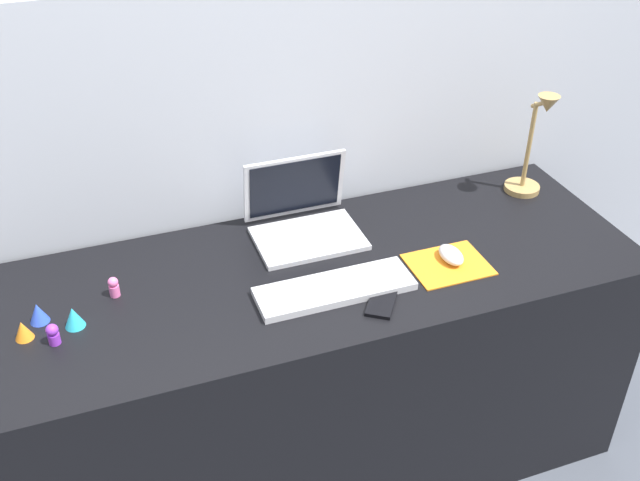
% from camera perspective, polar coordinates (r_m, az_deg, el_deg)
% --- Properties ---
extents(ground_plane, '(6.00, 6.00, 0.00)m').
position_cam_1_polar(ground_plane, '(2.49, -0.23, -16.10)').
color(ground_plane, '#474C56').
extents(back_wall, '(2.98, 0.05, 1.42)m').
position_cam_1_polar(back_wall, '(2.28, -3.30, 2.15)').
color(back_wall, '#B2B7C1').
rests_on(back_wall, ground_plane).
extents(desk, '(1.78, 0.63, 0.74)m').
position_cam_1_polar(desk, '(2.22, -0.25, -9.95)').
color(desk, black).
rests_on(desk, ground_plane).
extents(laptop, '(0.30, 0.25, 0.21)m').
position_cam_1_polar(laptop, '(2.11, -1.38, 2.01)').
color(laptop, silver).
rests_on(laptop, desk).
extents(keyboard, '(0.41, 0.13, 0.02)m').
position_cam_1_polar(keyboard, '(1.90, 1.15, -3.74)').
color(keyboard, silver).
rests_on(keyboard, desk).
extents(mousepad, '(0.21, 0.17, 0.00)m').
position_cam_1_polar(mousepad, '(2.02, 9.87, -1.84)').
color(mousepad, orange).
rests_on(mousepad, desk).
extents(mouse, '(0.06, 0.10, 0.03)m').
position_cam_1_polar(mouse, '(2.03, 10.09, -1.10)').
color(mouse, silver).
rests_on(mouse, mousepad).
extents(cell_phone, '(0.13, 0.14, 0.01)m').
position_cam_1_polar(cell_phone, '(1.87, 4.81, -4.69)').
color(cell_phone, black).
rests_on(cell_phone, desk).
extents(desk_lamp, '(0.11, 0.14, 0.34)m').
position_cam_1_polar(desk_lamp, '(2.33, 16.17, 6.94)').
color(desk_lamp, '#A5844C').
rests_on(desk_lamp, desk).
extents(toy_figurine_purple, '(0.03, 0.03, 0.05)m').
position_cam_1_polar(toy_figurine_purple, '(1.84, -19.93, -6.81)').
color(toy_figurine_purple, purple).
rests_on(toy_figurine_purple, desk).
extents(toy_figurine_orange, '(0.04, 0.04, 0.05)m').
position_cam_1_polar(toy_figurine_orange, '(1.88, -21.98, -6.44)').
color(toy_figurine_orange, orange).
rests_on(toy_figurine_orange, desk).
extents(toy_figurine_pink, '(0.03, 0.03, 0.06)m').
position_cam_1_polar(toy_figurine_pink, '(1.94, -15.64, -3.46)').
color(toy_figurine_pink, pink).
rests_on(toy_figurine_pink, desk).
extents(toy_figurine_blue, '(0.05, 0.05, 0.05)m').
position_cam_1_polar(toy_figurine_blue, '(1.92, -20.95, -5.25)').
color(toy_figurine_blue, blue).
rests_on(toy_figurine_blue, desk).
extents(toy_figurine_cyan, '(0.05, 0.05, 0.05)m').
position_cam_1_polar(toy_figurine_cyan, '(1.88, -18.50, -5.64)').
color(toy_figurine_cyan, '#28B7CC').
rests_on(toy_figurine_cyan, desk).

